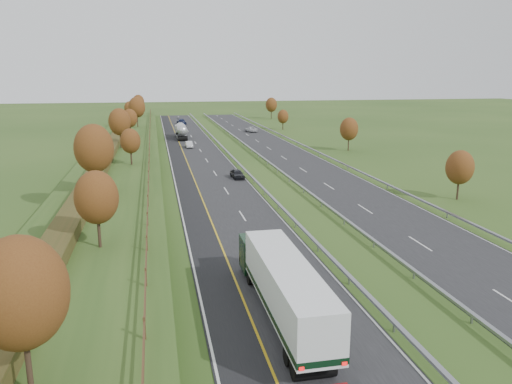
% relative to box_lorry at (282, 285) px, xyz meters
% --- Properties ---
extents(ground, '(400.00, 400.00, 0.00)m').
position_rel_box_lorry_xyz_m(ground, '(8.38, 55.22, -2.33)').
color(ground, '#2F4C1B').
rests_on(ground, ground).
extents(near_carriageway, '(10.50, 200.00, 0.04)m').
position_rel_box_lorry_xyz_m(near_carriageway, '(0.38, 60.22, -2.31)').
color(near_carriageway, black).
rests_on(near_carriageway, ground).
extents(far_carriageway, '(10.50, 200.00, 0.04)m').
position_rel_box_lorry_xyz_m(far_carriageway, '(16.88, 60.22, -2.31)').
color(far_carriageway, black).
rests_on(far_carriageway, ground).
extents(hard_shoulder, '(3.00, 200.00, 0.04)m').
position_rel_box_lorry_xyz_m(hard_shoulder, '(-3.37, 60.22, -2.31)').
color(hard_shoulder, black).
rests_on(hard_shoulder, ground).
extents(lane_markings, '(26.75, 200.00, 0.01)m').
position_rel_box_lorry_xyz_m(lane_markings, '(6.78, 60.10, -2.28)').
color(lane_markings, silver).
rests_on(lane_markings, near_carriageway).
extents(embankment_left, '(12.00, 200.00, 2.00)m').
position_rel_box_lorry_xyz_m(embankment_left, '(-12.62, 60.22, -1.33)').
color(embankment_left, '#2F4C1B').
rests_on(embankment_left, ground).
extents(hedge_left, '(2.20, 180.00, 1.10)m').
position_rel_box_lorry_xyz_m(hedge_left, '(-14.62, 60.22, 0.22)').
color(hedge_left, '#363817').
rests_on(hedge_left, embankment_left).
extents(fence_left, '(0.12, 189.06, 1.20)m').
position_rel_box_lorry_xyz_m(fence_left, '(-8.12, 59.81, 0.40)').
color(fence_left, '#422B19').
rests_on(fence_left, embankment_left).
extents(median_barrier_near, '(0.32, 200.00, 0.71)m').
position_rel_box_lorry_xyz_m(median_barrier_near, '(6.08, 60.22, -1.72)').
color(median_barrier_near, gray).
rests_on(median_barrier_near, ground).
extents(median_barrier_far, '(0.32, 200.00, 0.71)m').
position_rel_box_lorry_xyz_m(median_barrier_far, '(11.18, 60.22, -1.72)').
color(median_barrier_far, gray).
rests_on(median_barrier_far, ground).
extents(outer_barrier_far, '(0.32, 200.00, 0.71)m').
position_rel_box_lorry_xyz_m(outer_barrier_far, '(22.68, 60.22, -1.71)').
color(outer_barrier_far, gray).
rests_on(outer_barrier_far, ground).
extents(trees_left, '(6.64, 164.30, 7.66)m').
position_rel_box_lorry_xyz_m(trees_left, '(-12.26, 56.85, 4.04)').
color(trees_left, '#2D2116').
rests_on(trees_left, embankment_left).
extents(trees_far, '(8.45, 118.60, 7.12)m').
position_rel_box_lorry_xyz_m(trees_far, '(30.18, 89.43, 1.92)').
color(trees_far, '#2D2116').
rests_on(trees_far, ground).
extents(box_lorry, '(2.58, 16.28, 4.06)m').
position_rel_box_lorry_xyz_m(box_lorry, '(0.00, 0.00, 0.00)').
color(box_lorry, black).
rests_on(box_lorry, near_carriageway).
extents(road_tanker, '(2.40, 11.22, 3.46)m').
position_rel_box_lorry_xyz_m(road_tanker, '(-0.93, 91.47, -0.47)').
color(road_tanker, silver).
rests_on(road_tanker, near_carriageway).
extents(car_dark_near, '(1.91, 3.96, 1.30)m').
position_rel_box_lorry_xyz_m(car_dark_near, '(4.36, 42.92, -1.64)').
color(car_dark_near, black).
rests_on(car_dark_near, near_carriageway).
extents(car_silver_mid, '(1.54, 3.98, 1.29)m').
position_rel_box_lorry_xyz_m(car_silver_mid, '(-0.28, 75.72, -1.64)').
color(car_silver_mid, silver).
rests_on(car_silver_mid, near_carriageway).
extents(car_small_far, '(2.87, 5.84, 1.63)m').
position_rel_box_lorry_xyz_m(car_small_far, '(0.98, 124.79, -1.47)').
color(car_small_far, '#141D3F').
rests_on(car_small_far, near_carriageway).
extents(car_oncoming, '(2.89, 5.22, 1.38)m').
position_rel_box_lorry_xyz_m(car_oncoming, '(17.73, 101.38, -1.60)').
color(car_oncoming, silver).
rests_on(car_oncoming, far_carriageway).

